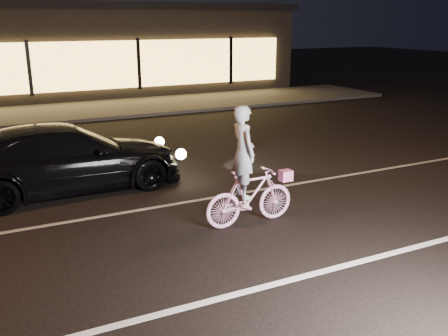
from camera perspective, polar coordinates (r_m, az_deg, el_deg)
ground at (r=7.76m, az=-9.34°, el=-10.32°), size 90.00×90.00×0.00m
lane_stripe_near at (r=6.52m, az=-5.30°, el=-15.80°), size 60.00×0.12×0.01m
lane_stripe_far at (r=9.53m, az=-12.90°, el=-5.24°), size 60.00×0.10×0.01m
sidewalk at (r=20.05m, az=-20.41°, el=5.79°), size 30.00×4.00×0.12m
storefront at (r=25.74m, az=-22.42°, el=12.48°), size 25.40×8.42×4.20m
cyclist at (r=8.65m, az=2.79°, el=-1.77°), size 1.70×0.58×2.13m
sedan at (r=10.91m, az=-17.60°, el=1.08°), size 4.94×2.18×1.41m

